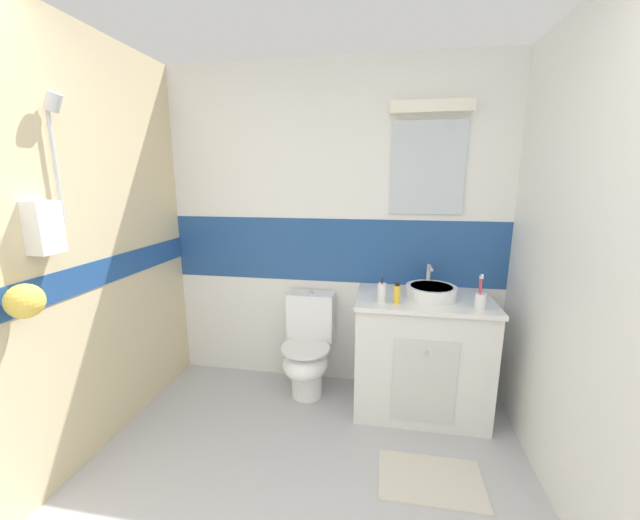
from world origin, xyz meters
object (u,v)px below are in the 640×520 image
Objects in this scene: toilet at (308,349)px; toothbrush_cup at (480,300)px; deodorant_spray_can at (397,294)px; sink_basin at (431,291)px; soap_dispenser at (382,293)px.

toothbrush_cup reaches higher than toilet.
deodorant_spray_can is (0.65, -0.22, 0.55)m from toilet.
deodorant_spray_can is at bearing 178.80° from toothbrush_cup.
toilet is at bearing 168.91° from toothbrush_cup.
sink_basin reaches higher than soap_dispenser.
toilet is 3.49× the size of toothbrush_cup.
deodorant_spray_can is at bearing -144.83° from sink_basin.
soap_dispenser is at bearing -154.24° from sink_basin.
toothbrush_cup reaches higher than deodorant_spray_can.
sink_basin is at bearing -3.28° from toilet.
toilet is at bearing 176.72° from sink_basin.
deodorant_spray_can is at bearing -18.51° from toilet.
toothbrush_cup is at bearing -32.45° from sink_basin.
toilet is 5.61× the size of deodorant_spray_can.
soap_dispenser is at bearing 176.92° from deodorant_spray_can.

